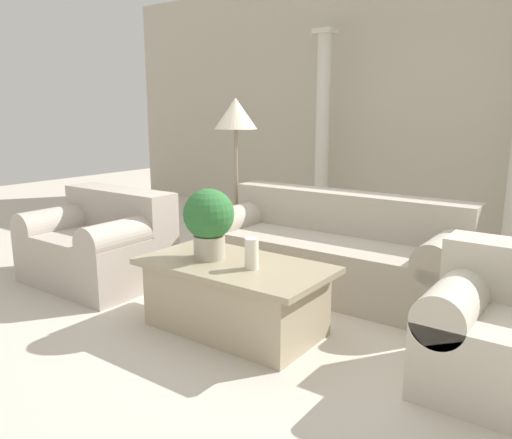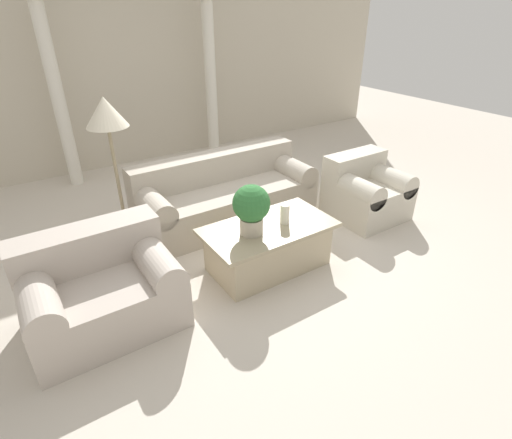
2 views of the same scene
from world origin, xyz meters
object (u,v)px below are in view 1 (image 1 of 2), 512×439
Objects in this scene: sofa_long at (334,250)px; coffee_table at (235,296)px; potted_plant at (209,219)px; floor_lamp at (236,120)px; loveseat at (100,243)px.

sofa_long is 1.15m from coffee_table.
floor_lamp is (-0.82, 1.34, 0.63)m from potted_plant.
potted_plant is at bearing -58.70° from floor_lamp.
potted_plant reaches higher than sofa_long.
coffee_table is (-0.15, -1.14, -0.08)m from sofa_long.
floor_lamp is at bearing 171.05° from sofa_long.
potted_plant is (-0.36, -1.16, 0.42)m from sofa_long.
coffee_table is at bearing -97.54° from sofa_long.
floor_lamp reaches higher than coffee_table.
loveseat is 2.43× the size of potted_plant.
sofa_long is 1.83× the size of loveseat.
potted_plant is at bearing -5.49° from loveseat.
coffee_table is 2.66× the size of potted_plant.
sofa_long is 4.45× the size of potted_plant.
floor_lamp is (0.56, 1.21, 1.04)m from loveseat.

